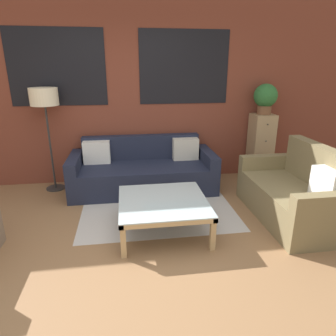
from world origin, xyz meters
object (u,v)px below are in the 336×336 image
object	(u,v)px
settee_vintage	(295,195)
floor_lamp	(45,102)
potted_plant	(265,97)
coffee_table	(163,204)
drawer_cabinet	(260,146)
couch_dark	(143,172)

from	to	relation	value
settee_vintage	floor_lamp	distance (m)	3.62
floor_lamp	settee_vintage	bearing A→B (deg)	-24.01
potted_plant	coffee_table	bearing A→B (deg)	-140.21
settee_vintage	drawer_cabinet	bearing A→B (deg)	82.57
settee_vintage	potted_plant	distance (m)	1.81
couch_dark	potted_plant	bearing A→B (deg)	6.74
coffee_table	couch_dark	bearing A→B (deg)	96.14
coffee_table	floor_lamp	world-z (taller)	floor_lamp
coffee_table	drawer_cabinet	distance (m)	2.42
couch_dark	coffee_table	xyz separation A→B (m)	(0.14, -1.31, 0.06)
floor_lamp	drawer_cabinet	bearing A→B (deg)	0.94
couch_dark	drawer_cabinet	size ratio (longest dim) A/B	2.00
couch_dark	potted_plant	world-z (taller)	potted_plant
couch_dark	settee_vintage	distance (m)	2.18
couch_dark	coffee_table	bearing A→B (deg)	-83.86
drawer_cabinet	potted_plant	bearing A→B (deg)	90.00
coffee_table	potted_plant	world-z (taller)	potted_plant
drawer_cabinet	floor_lamp	bearing A→B (deg)	-179.06
potted_plant	couch_dark	bearing A→B (deg)	-173.26
coffee_table	floor_lamp	xyz separation A→B (m)	(-1.51, 1.49, 1.00)
coffee_table	potted_plant	size ratio (longest dim) A/B	2.05
settee_vintage	drawer_cabinet	xyz separation A→B (m)	(0.19, 1.47, 0.23)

